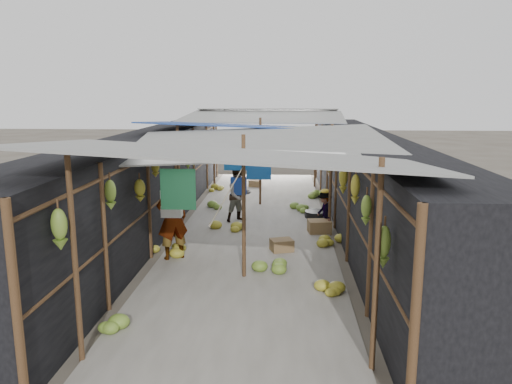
% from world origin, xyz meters
% --- Properties ---
extents(ground, '(80.00, 80.00, 0.00)m').
position_xyz_m(ground, '(0.00, 0.00, 0.00)').
color(ground, '#6B6356').
rests_on(ground, ground).
extents(aisle_slab, '(3.60, 16.00, 0.02)m').
position_xyz_m(aisle_slab, '(0.00, 6.50, 0.01)').
color(aisle_slab, '#9E998E').
rests_on(aisle_slab, ground).
extents(stall_left, '(1.40, 15.00, 2.30)m').
position_xyz_m(stall_left, '(-2.70, 6.50, 1.15)').
color(stall_left, black).
rests_on(stall_left, ground).
extents(stall_right, '(1.40, 15.00, 2.30)m').
position_xyz_m(stall_right, '(2.70, 6.50, 1.15)').
color(stall_right, black).
rests_on(stall_right, ground).
extents(crate_near, '(0.54, 0.48, 0.27)m').
position_xyz_m(crate_near, '(0.68, 4.54, 0.13)').
color(crate_near, '#946E4B').
rests_on(crate_near, ground).
extents(crate_mid, '(0.58, 0.49, 0.32)m').
position_xyz_m(crate_mid, '(1.57, 6.01, 0.16)').
color(crate_mid, '#946E4B').
rests_on(crate_mid, ground).
extents(crate_back, '(0.46, 0.41, 0.25)m').
position_xyz_m(crate_back, '(-0.33, 11.86, 0.12)').
color(crate_back, '#946E4B').
rests_on(crate_back, ground).
extents(black_basin, '(0.63, 0.63, 0.19)m').
position_xyz_m(black_basin, '(1.59, 7.48, 0.09)').
color(black_basin, black).
rests_on(black_basin, ground).
extents(vendor_elderly, '(0.74, 0.67, 1.71)m').
position_xyz_m(vendor_elderly, '(-1.51, 3.93, 0.85)').
color(vendor_elderly, silver).
rests_on(vendor_elderly, ground).
extents(shopper_blue, '(0.85, 0.81, 1.39)m').
position_xyz_m(shopper_blue, '(-0.46, 7.01, 0.70)').
color(shopper_blue, '#214AA8').
rests_on(shopper_blue, ground).
extents(vendor_seated, '(0.57, 0.72, 0.97)m').
position_xyz_m(vendor_seated, '(1.70, 6.25, 0.48)').
color(vendor_seated, '#4F4B44').
rests_on(vendor_seated, ground).
extents(market_canopy, '(5.62, 15.20, 2.77)m').
position_xyz_m(market_canopy, '(0.02, 6.83, 2.41)').
color(market_canopy, brown).
rests_on(market_canopy, ground).
extents(hanging_bananas, '(3.96, 14.00, 0.78)m').
position_xyz_m(hanging_bananas, '(-0.03, 6.65, 1.66)').
color(hanging_bananas, olive).
rests_on(hanging_bananas, ground).
extents(floor_bananas, '(4.07, 10.88, 0.34)m').
position_xyz_m(floor_bananas, '(-0.03, 6.48, 0.15)').
color(floor_bananas, '#A69C2A').
rests_on(floor_bananas, ground).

